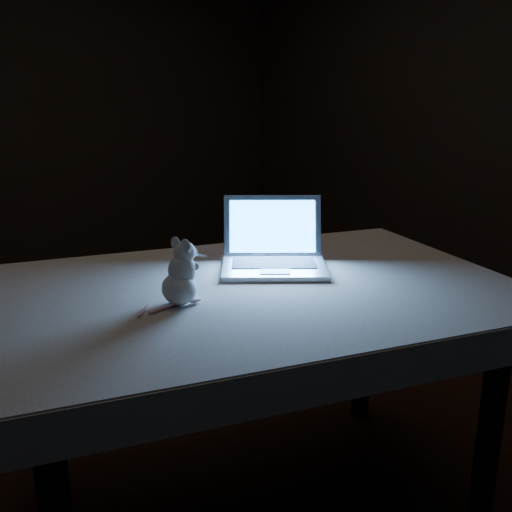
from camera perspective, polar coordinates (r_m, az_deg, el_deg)
floor at (r=2.75m, az=-3.23°, el=-15.53°), size 5.00×5.00×0.00m
back_wall at (r=4.62m, az=-22.34°, el=13.11°), size 4.50×0.04×2.60m
right_wall at (r=4.08m, az=23.81°, el=12.73°), size 0.04×5.00×2.60m
table at (r=2.02m, az=-0.00°, el=-14.42°), size 1.78×1.42×0.83m
tablecloth at (r=1.83m, az=-2.80°, el=-4.96°), size 1.98×1.74×0.11m
laptop at (r=1.96m, az=1.85°, el=1.92°), size 0.48×0.47×0.24m
plush_mouse at (r=1.66m, az=-7.77°, el=-1.63°), size 0.20×0.20×0.20m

